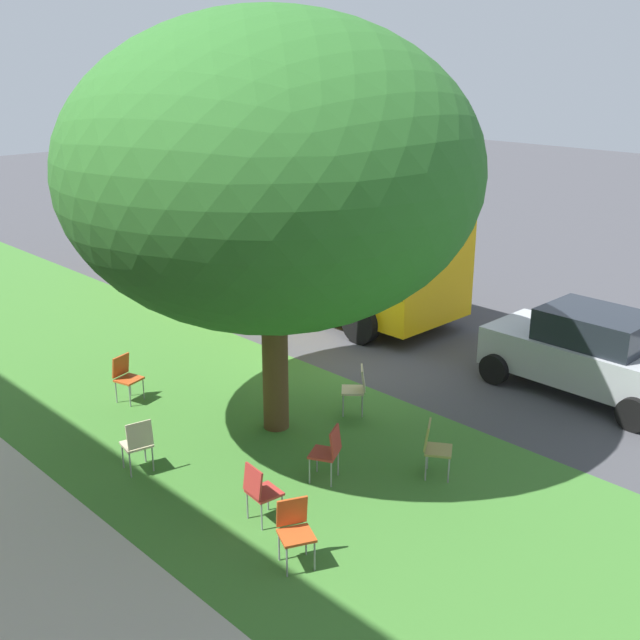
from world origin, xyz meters
TOP-DOWN VIEW (x-y plane):
  - ground at (0.00, 0.00)m, footprint 80.00×80.00m
  - grass_verge at (0.00, 3.20)m, footprint 48.00×6.00m
  - street_tree at (-0.61, 2.59)m, footprint 6.60×6.60m
  - chair_0 at (-3.52, 1.95)m, footprint 0.58×0.58m
  - chair_1 at (-2.51, 3.20)m, footprint 0.57×0.56m
  - chair_2 at (-1.20, 1.18)m, footprint 0.59×0.59m
  - chair_3 at (-2.65, 4.65)m, footprint 0.46×0.47m
  - chair_4 at (-0.30, 5.11)m, footprint 0.50×0.49m
  - chair_5 at (2.14, 3.87)m, footprint 0.52×0.51m
  - chair_6 at (-3.64, 4.92)m, footprint 0.56×0.55m
  - parked_car at (-3.61, -2.57)m, footprint 3.70×1.92m
  - school_bus at (5.20, -2.74)m, footprint 10.40×2.80m

SIDE VIEW (x-z plane):
  - ground at x=0.00m, z-range 0.00..0.00m
  - grass_verge at x=0.00m, z-range 0.00..0.01m
  - chair_0 at x=-3.52m, z-range 0.08..0.96m
  - chair_1 at x=-2.51m, z-range 0.08..0.96m
  - chair_2 at x=-1.20m, z-range 0.08..0.96m
  - chair_3 at x=-2.65m, z-range 0.08..0.96m
  - chair_4 at x=-0.30m, z-range 0.08..0.96m
  - chair_5 at x=2.14m, z-range 0.08..0.96m
  - chair_6 at x=-3.64m, z-range 0.08..0.96m
  - parked_car at x=-3.61m, z-range 0.01..1.66m
  - school_bus at x=5.20m, z-range 0.32..3.20m
  - street_tree at x=-0.61m, z-range 0.97..7.81m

